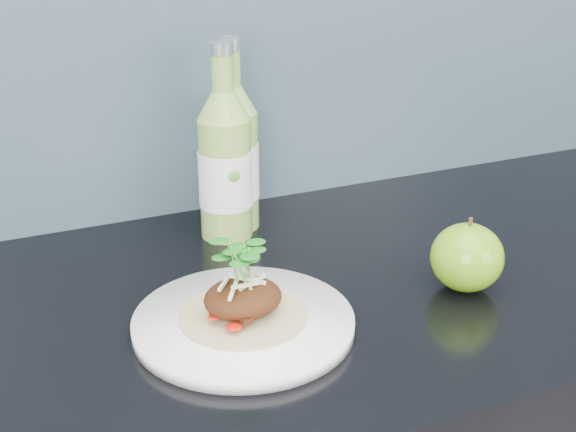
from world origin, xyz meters
name	(u,v)px	position (x,y,z in m)	size (l,w,h in m)	color
dinner_plate	(244,323)	(-0.12, 1.63, 0.91)	(0.27, 0.27, 0.02)	white
pork_taco	(243,295)	(-0.12, 1.63, 0.94)	(0.14, 0.14, 0.10)	tan
green_apple	(467,257)	(0.17, 1.61, 0.94)	(0.11, 0.11, 0.09)	#599510
cider_bottle_left	(225,166)	(-0.05, 1.87, 1.00)	(0.10, 0.10, 0.27)	#86B149
cider_bottle_right	(233,158)	(-0.03, 1.90, 1.00)	(0.09, 0.09, 0.27)	#80B24A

